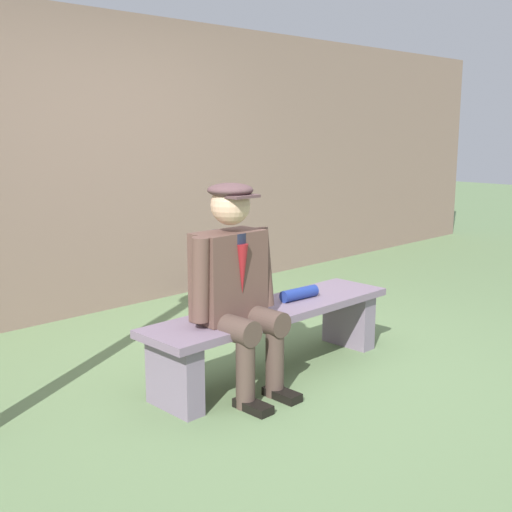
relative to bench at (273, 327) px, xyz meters
name	(u,v)px	position (x,y,z in m)	size (l,w,h in m)	color
ground_plane	(273,372)	(0.00, 0.00, -0.31)	(30.00, 30.00, 0.00)	#637F52
bench	(273,327)	(0.00, 0.00, 0.00)	(1.85, 0.45, 0.44)	slate
seated_man	(236,280)	(0.38, 0.06, 0.38)	(0.59, 0.57, 1.25)	brown
rolled_magazine	(299,294)	(-0.26, -0.01, 0.17)	(0.08, 0.08, 0.29)	navy
stadium_wall	(89,165)	(0.00, -2.16, 0.94)	(12.00, 0.24, 2.51)	#896D5F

